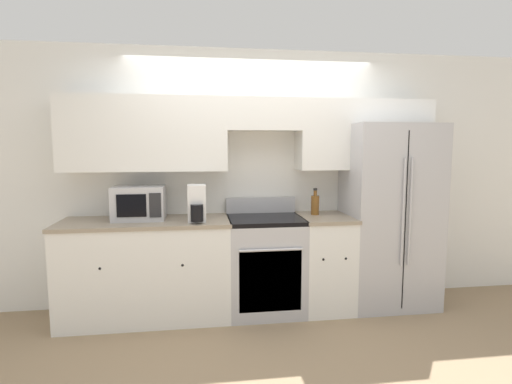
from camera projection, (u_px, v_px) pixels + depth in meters
ground_plane at (261, 324)px, 3.66m from camera, size 12.00×12.00×0.00m
wall_back at (252, 161)px, 4.07m from camera, size 8.00×0.39×2.60m
lower_cabinets_left at (147, 269)px, 3.77m from camera, size 1.57×0.64×0.94m
lower_cabinets_right at (324, 262)px, 4.01m from camera, size 0.51×0.64×0.94m
oven_range at (265, 264)px, 3.92m from camera, size 0.72×0.65×1.10m
refrigerator at (386, 215)px, 4.13m from camera, size 0.88×0.81×1.85m
microwave at (139, 203)px, 3.74m from camera, size 0.47×0.35×0.32m
bottle at (315, 204)px, 4.02m from camera, size 0.08×0.08×0.27m
paper_towel_holder at (197, 205)px, 3.62m from camera, size 0.16×0.23×0.34m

